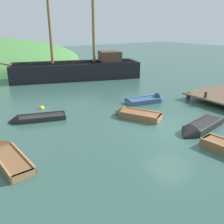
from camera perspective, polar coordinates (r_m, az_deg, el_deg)
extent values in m
plane|color=#33564C|center=(13.98, 14.02, -4.29)|extent=(120.00, 120.00, 0.00)
cylinder|color=#3A2D21|center=(20.26, 17.50, 2.78)|extent=(0.28, 0.28, 1.14)
cylinder|color=#3A2D21|center=(19.05, 21.28, 3.80)|extent=(0.20, 0.20, 0.45)
cube|color=black|center=(27.53, -8.42, 8.89)|extent=(14.20, 7.86, 2.59)
cube|color=#997A51|center=(27.33, -8.55, 11.45)|extent=(13.59, 7.41, 0.10)
cylinder|color=olive|center=(26.92, -14.77, 21.77)|extent=(0.28, 0.28, 10.04)
cylinder|color=olive|center=(27.39, -4.47, 21.21)|extent=(0.30, 0.30, 9.04)
cube|color=#4C3828|center=(27.96, -0.56, 13.08)|extent=(2.90, 3.12, 1.10)
cube|color=brown|center=(11.23, -22.58, -11.01)|extent=(1.28, 2.89, 0.42)
cone|color=brown|center=(12.75, -25.03, -7.61)|extent=(1.03, 0.79, 0.96)
cube|color=#AE7B4F|center=(10.07, -20.19, -13.99)|extent=(0.92, 0.21, 0.29)
cube|color=#AE7B4F|center=(11.58, -23.44, -9.32)|extent=(0.95, 0.27, 0.05)
cube|color=#AE7B4F|center=(10.74, -21.87, -11.44)|extent=(0.95, 0.27, 0.05)
cube|color=#AE7B4F|center=(11.22, -20.47, -9.32)|extent=(0.35, 2.75, 0.07)
cube|color=#AE7B4F|center=(11.03, -25.07, -10.54)|extent=(0.35, 2.75, 0.07)
cube|color=brown|center=(15.39, 6.86, -1.08)|extent=(2.14, 2.70, 0.49)
cone|color=brown|center=(15.97, 1.69, -0.15)|extent=(1.23, 1.05, 1.06)
cube|color=#AE7B4F|center=(15.01, 11.08, -1.56)|extent=(0.94, 0.58, 0.34)
cube|color=#AE7B4F|center=(15.47, 5.40, -0.17)|extent=(0.99, 0.64, 0.05)
cube|color=#AE7B4F|center=(15.18, 8.41, -0.69)|extent=(0.99, 0.64, 0.05)
cube|color=#AE7B4F|center=(15.75, 7.60, 0.45)|extent=(1.21, 2.18, 0.07)
cube|color=#AE7B4F|center=(14.84, 6.17, -0.70)|extent=(1.21, 2.18, 0.07)
cube|color=#335175|center=(18.56, 7.29, 2.45)|extent=(2.75, 1.66, 0.43)
cone|color=#335175|center=(19.36, 11.48, 2.94)|extent=(0.86, 1.20, 1.09)
cube|color=#4F75A1|center=(18.00, 3.85, 2.24)|extent=(0.34, 1.03, 0.30)
cube|color=#4F75A1|center=(18.73, 8.52, 3.05)|extent=(0.40, 1.07, 0.05)
cube|color=#4F75A1|center=(18.31, 6.08, 2.77)|extent=(0.40, 1.07, 0.05)
cube|color=#4F75A1|center=(18.05, 8.13, 2.73)|extent=(2.47, 0.61, 0.07)
cube|color=#4F75A1|center=(18.94, 6.56, 3.61)|extent=(2.47, 0.61, 0.07)
cube|color=#AE7B4F|center=(12.89, 21.24, -6.16)|extent=(0.87, 0.21, 0.36)
cube|color=#AE7B4F|center=(12.55, 24.35, -6.71)|extent=(0.89, 0.28, 0.05)
cube|color=black|center=(14.87, 20.86, -3.13)|extent=(3.07, 1.57, 0.45)
cone|color=black|center=(13.35, 17.37, -5.31)|extent=(0.88, 1.14, 1.03)
cube|color=#3B3B3B|center=(16.07, 23.12, -1.50)|extent=(0.29, 0.98, 0.31)
cube|color=#3B3B3B|center=(14.38, 20.03, -3.10)|extent=(0.35, 1.01, 0.05)
cube|color=#3B3B3B|center=(15.25, 21.79, -2.03)|extent=(0.35, 1.01, 0.05)
cube|color=#3B3B3B|center=(14.98, 19.27, -1.73)|extent=(2.84, 0.57, 0.07)
cube|color=#3B3B3B|center=(14.60, 22.73, -2.73)|extent=(2.84, 0.57, 0.07)
cube|color=black|center=(15.69, -16.01, -1.49)|extent=(2.92, 1.72, 0.40)
cone|color=black|center=(15.80, -22.25, -2.08)|extent=(0.92, 1.06, 0.90)
cube|color=#3B3B3B|center=(15.71, -11.19, -0.82)|extent=(0.37, 0.85, 0.28)
cube|color=#3B3B3B|center=(15.65, -17.82, -1.18)|extent=(0.43, 0.88, 0.05)
cube|color=#3B3B3B|center=(15.64, -14.30, -0.85)|extent=(0.43, 0.88, 0.05)
cube|color=#3B3B3B|center=(16.02, -16.12, -0.19)|extent=(2.61, 0.88, 0.07)
cube|color=#3B3B3B|center=(15.20, -16.05, -1.25)|extent=(2.61, 0.88, 0.07)
sphere|color=yellow|center=(17.89, -16.32, 0.82)|extent=(0.40, 0.40, 0.40)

